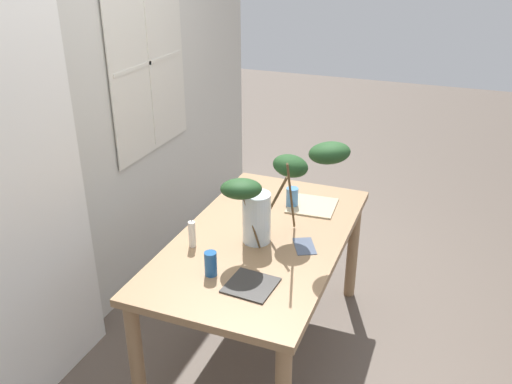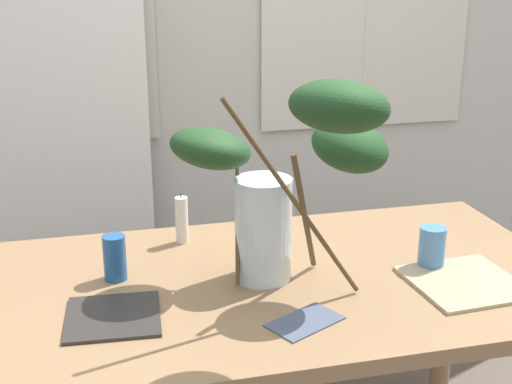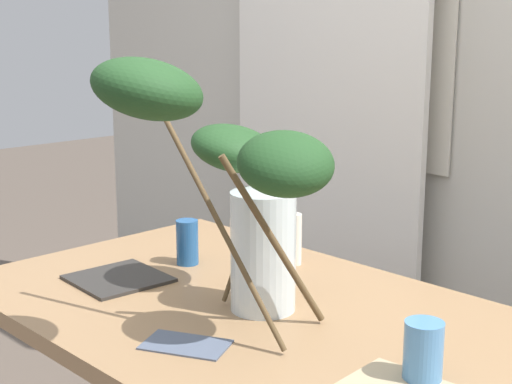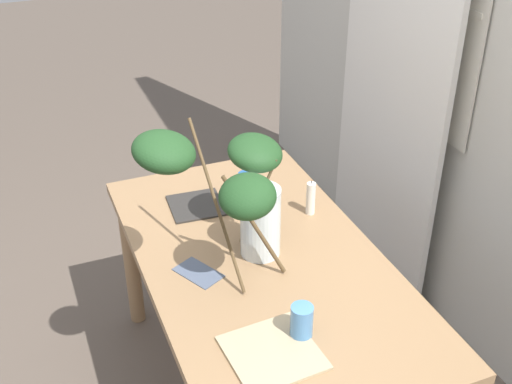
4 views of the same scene
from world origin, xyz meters
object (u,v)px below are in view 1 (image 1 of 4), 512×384
Objects in this scene: drinking_glass_blue_right at (292,197)px; pillar_candle at (192,234)px; drinking_glass_blue_left at (211,264)px; plate_square_right at (312,206)px; plate_square_left at (251,285)px; vase_with_branches at (275,189)px; dining_table at (262,253)px.

pillar_candle reaches higher than drinking_glass_blue_right.
drinking_glass_blue_left is 0.45× the size of plate_square_right.
plate_square_left is (-0.86, -0.08, -0.05)m from drinking_glass_blue_right.
drinking_glass_blue_right is at bearing 108.71° from plate_square_right.
drinking_glass_blue_right is at bearing 5.75° from vase_with_branches.
vase_with_branches is 5.16× the size of drinking_glass_blue_left.
drinking_glass_blue_right is at bearing 5.21° from plate_square_left.
drinking_glass_blue_right is (0.84, -0.13, -0.00)m from drinking_glass_blue_left.
plate_square_left reaches higher than dining_table.
plate_square_left is (-0.42, -0.03, -0.30)m from vase_with_branches.
pillar_candle reaches higher than plate_square_left.
drinking_glass_blue_right is 0.13m from plate_square_right.
drinking_glass_blue_left is at bearing 167.38° from dining_table.
plate_square_right is 1.78× the size of pillar_candle.
vase_with_branches is 2.31× the size of plate_square_right.
dining_table is at bearing 70.90° from vase_with_branches.
dining_table is 0.42m from vase_with_branches.
plate_square_left is at bearing -118.21° from pillar_candle.
vase_with_branches reaches higher than drinking_glass_blue_left.
pillar_candle is (0.21, 0.21, 0.01)m from drinking_glass_blue_left.
plate_square_right is (0.48, -0.07, -0.30)m from vase_with_branches.
dining_table is 2.46× the size of vase_with_branches.
vase_with_branches is at bearing 171.50° from plate_square_right.
plate_square_left is at bearing 177.63° from plate_square_right.
pillar_candle reaches higher than drinking_glass_blue_left.
dining_table is 0.42m from pillar_candle.
drinking_glass_blue_left is at bearing 85.11° from plate_square_left.
vase_with_branches is 0.52m from plate_square_left.
drinking_glass_blue_left is at bearing 164.12° from plate_square_right.
drinking_glass_blue_right is at bearing -28.23° from pillar_candle.
pillar_candle is at bearing 44.91° from drinking_glass_blue_left.
vase_with_branches reaches higher than plate_square_left.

